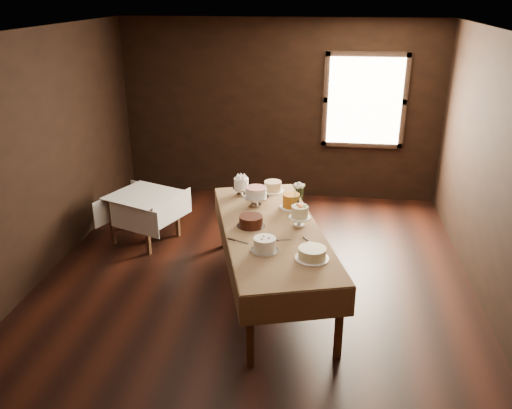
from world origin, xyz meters
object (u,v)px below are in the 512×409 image
object	(u,v)px
display_table	(272,233)
cake_server_b	(312,244)
cake_flowers	(300,217)
flower_vase	(298,206)
cake_lattice	(256,197)
cake_speckled	(273,187)
cake_swirl	(265,245)
cake_cream	(312,254)
cake_meringue	(241,187)
cake_caramel	(291,201)
cake_chocolate	(251,222)
side_table	(143,200)
cake_server_d	(297,215)
cake_server_a	(286,240)
cake_server_e	(242,242)
cake_server_c	(260,214)

from	to	relation	value
display_table	cake_server_b	xyz separation A→B (m)	(0.44, -0.33, 0.06)
cake_flowers	flower_vase	bearing A→B (deg)	95.43
cake_server_b	cake_lattice	bearing A→B (deg)	-176.76
cake_speckled	cake_swirl	world-z (taller)	cake_swirl
cake_lattice	cake_cream	xyz separation A→B (m)	(0.70, -1.25, -0.05)
cake_meringue	cake_flowers	world-z (taller)	cake_flowers
cake_caramel	flower_vase	xyz separation A→B (m)	(0.09, -0.13, -0.01)
cake_chocolate	cake_meringue	bearing A→B (deg)	105.45
side_table	cake_chocolate	bearing A→B (deg)	-34.72
cake_lattice	cake_server_d	size ratio (longest dim) A/B	1.29
cake_flowers	cake_swirl	xyz separation A→B (m)	(-0.30, -0.64, -0.04)
display_table	cake_speckled	size ratio (longest dim) A/B	8.98
cake_cream	side_table	bearing A→B (deg)	142.32
side_table	cake_chocolate	xyz separation A→B (m)	(1.60, -1.11, 0.27)
cake_server_b	cake_swirl	bearing A→B (deg)	-97.43
cake_caramel	cake_chocolate	xyz separation A→B (m)	(-0.39, -0.59, -0.02)
side_table	cake_server_b	xyz separation A→B (m)	(2.27, -1.45, 0.22)
cake_server_b	display_table	bearing A→B (deg)	-160.60
display_table	cake_server_b	bearing A→B (deg)	-37.24
cake_server_a	cake_server_b	world-z (taller)	same
cake_meringue	display_table	bearing A→B (deg)	-62.36
side_table	cake_meringue	world-z (taller)	cake_meringue
cake_server_a	cake_chocolate	bearing A→B (deg)	126.03
cake_speckled	cake_caramel	distance (m)	0.57
cake_cream	cake_server_b	size ratio (longest dim) A/B	1.56
cake_speckled	cake_cream	xyz separation A→B (m)	(0.56, -1.74, -0.01)
cake_lattice	display_table	bearing A→B (deg)	-67.25
cake_swirl	cake_server_e	distance (m)	0.30
cake_server_c	cake_speckled	bearing A→B (deg)	-18.79
cake_server_e	side_table	bearing A→B (deg)	158.39
cake_server_a	cake_server_b	xyz separation A→B (m)	(0.27, -0.05, 0.00)
display_table	cake_flowers	bearing A→B (deg)	16.23
cake_server_e	cake_server_a	bearing A→B (deg)	36.38
cake_meringue	cake_server_d	distance (m)	0.91
cake_flowers	cake_cream	xyz separation A→B (m)	(0.16, -0.74, -0.05)
cake_server_a	cake_server_d	bearing A→B (deg)	65.33
cake_lattice	cake_server_c	world-z (taller)	cake_lattice
cake_server_a	cake_flowers	bearing A→B (deg)	54.16
display_table	cake_lattice	xyz separation A→B (m)	(-0.25, 0.59, 0.16)
cake_chocolate	cake_cream	xyz separation A→B (m)	(0.68, -0.65, -0.00)
cake_speckled	display_table	bearing A→B (deg)	-84.70
cake_server_a	cake_speckled	bearing A→B (deg)	83.04
cake_server_e	flower_vase	distance (m)	1.00
cake_meringue	cake_server_c	bearing A→B (deg)	-62.24
cake_flowers	cake_server_d	distance (m)	0.31
side_table	cake_caramel	world-z (taller)	cake_caramel
cake_server_d	cake_meringue	bearing A→B (deg)	77.61
cake_server_b	cake_meringue	bearing A→B (deg)	-176.98
cake_swirl	display_table	bearing A→B (deg)	88.88
display_table	cake_server_c	size ratio (longest dim) A/B	11.55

